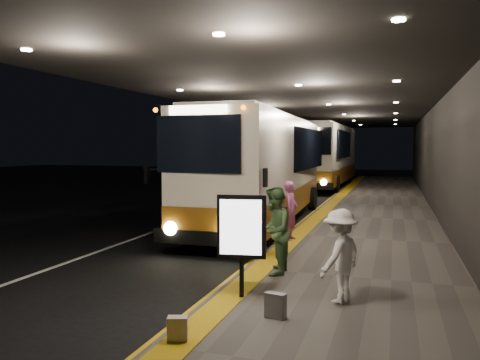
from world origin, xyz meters
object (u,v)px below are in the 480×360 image
Objects in this scene: info_sign at (242,229)px; passenger_boarding at (291,211)px; coach_main at (264,173)px; bag_polka at (275,306)px; coach_second at (326,158)px; bag_plain at (178,329)px; stanchion_post at (284,229)px; passenger_waiting_green at (274,231)px; passenger_waiting_white at (340,256)px.

passenger_boarding is at bearing 83.16° from info_sign.
coach_main is at bearing 31.23° from passenger_boarding.
coach_main is 9.93m from bag_polka.
coach_second is 25.38m from bag_polka.
stanchion_post reaches higher than bag_plain.
coach_second reaches higher than stanchion_post.
coach_second is 11.94× the size of stanchion_post.
info_sign is at bearing -10.29° from passenger_waiting_green.
coach_second is 22.93m from passenger_waiting_green.
info_sign is at bearing -88.04° from stanchion_post.
bag_polka is at bearing -76.09° from coach_main.
passenger_boarding is at bearing 99.96° from bag_polka.
coach_main is 31.44× the size of bag_polka.
bag_plain is at bearing -106.85° from info_sign.
coach_second is 39.03× the size of bag_plain.
coach_main is 6.77× the size of passenger_waiting_green.
passenger_waiting_green is 5.36× the size of bag_plain.
coach_second is 33.78× the size of bag_polka.
bag_plain is 5.73m from stanchion_post.
info_sign is at bearing -79.56° from coach_main.
passenger_waiting_green reaches higher than bag_polka.
coach_main reaches higher than bag_plain.
passenger_waiting_green reaches higher than info_sign.
coach_second is 26.51m from bag_plain.
info_sign reaches higher than passenger_boarding.
coach_main reaches higher than passenger_boarding.
stanchion_post is at bearing 82.33° from info_sign.
bag_plain is (0.00, -7.11, -0.66)m from passenger_boarding.
passenger_boarding reaches higher than bag_plain.
bag_polka is 4.59m from stanchion_post.
passenger_boarding is at bearing -177.71° from passenger_waiting_green.
coach_main is at bearing -131.57° from passenger_waiting_white.
coach_second is at bearing -146.48° from passenger_waiting_white.
passenger_waiting_green is at bearing -168.33° from passenger_boarding.
passenger_waiting_green is 1.14× the size of passenger_waiting_white.
passenger_waiting_white is (3.61, -24.12, -1.02)m from coach_second.
stanchion_post reaches higher than bag_polka.
passenger_waiting_white is at bearing 43.64° from passenger_waiting_green.
bag_plain is at bearing -175.07° from passenger_boarding.
coach_second reaches higher than passenger_waiting_white.
coach_main is 8.91m from info_sign.
coach_main is at bearing 110.77° from stanchion_post.
coach_main reaches higher than passenger_waiting_white.
passenger_waiting_white is 0.88× the size of info_sign.
stanchion_post is at bearing -176.58° from passenger_waiting_green.
coach_second is at bearing 95.13° from stanchion_post.
stanchion_post is at bearing -84.08° from coach_second.
passenger_waiting_white is 1.44× the size of stanchion_post.
bag_plain is at bearing -14.35° from passenger_waiting_white.
passenger_waiting_green is 1.64× the size of stanchion_post.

